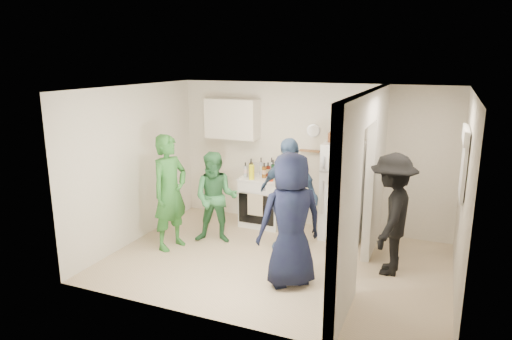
{
  "coord_description": "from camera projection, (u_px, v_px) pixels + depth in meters",
  "views": [
    {
      "loc": [
        2.11,
        -5.78,
        2.9
      ],
      "look_at": [
        -0.47,
        0.4,
        1.25
      ],
      "focal_mm": 32.0,
      "sensor_mm": 36.0,
      "label": 1
    }
  ],
  "objects": [
    {
      "name": "floor",
      "position": [
        275.0,
        262.0,
        6.66
      ],
      "size": [
        4.8,
        4.8,
        0.0
      ],
      "primitive_type": "plane",
      "color": "tan",
      "rests_on": "ground"
    },
    {
      "name": "person_denim",
      "position": [
        288.0,
        195.0,
        6.92
      ],
      "size": [
        1.11,
        0.69,
        1.76
      ],
      "primitive_type": "imported",
      "rotation": [
        0.0,
        0.0,
        -0.27
      ],
      "color": "#38507B",
      "rests_on": "floor"
    },
    {
      "name": "partition_pier_back",
      "position": [
        376.0,
        170.0,
        6.9
      ],
      "size": [
        0.12,
        1.2,
        2.5
      ],
      "primitive_type": "cube",
      "color": "silver",
      "rests_on": "floor"
    },
    {
      "name": "wall_right",
      "position": [
        464.0,
        199.0,
        5.47
      ],
      "size": [
        0.0,
        3.4,
        3.4
      ],
      "primitive_type": "plane",
      "rotation": [
        1.57,
        0.0,
        -1.57
      ],
      "color": "silver",
      "rests_on": "floor"
    },
    {
      "name": "wall_back",
      "position": [
        310.0,
        156.0,
        7.89
      ],
      "size": [
        4.8,
        0.0,
        4.8
      ],
      "primitive_type": "plane",
      "rotation": [
        1.57,
        0.0,
        0.0
      ],
      "color": "silver",
      "rests_on": "floor"
    },
    {
      "name": "wall_front",
      "position": [
        221.0,
        218.0,
        4.84
      ],
      "size": [
        4.8,
        0.0,
        4.8
      ],
      "primitive_type": "plane",
      "rotation": [
        -1.57,
        0.0,
        0.0
      ],
      "color": "silver",
      "rests_on": "floor"
    },
    {
      "name": "wall_left",
      "position": [
        135.0,
        164.0,
        7.26
      ],
      "size": [
        0.0,
        3.4,
        3.4
      ],
      "primitive_type": "plane",
      "rotation": [
        1.57,
        0.0,
        1.57
      ],
      "color": "silver",
      "rests_on": "floor"
    },
    {
      "name": "yellow_cup_stack_stove",
      "position": [
        252.0,
        172.0,
        7.78
      ],
      "size": [
        0.09,
        0.09,
        0.25
      ],
      "primitive_type": "cylinder",
      "color": "yellow",
      "rests_on": "stove"
    },
    {
      "name": "blue_bowl",
      "position": [
        341.0,
        129.0,
        7.26
      ],
      "size": [
        0.24,
        0.24,
        0.11
      ],
      "primitive_type": "cylinder",
      "color": "navy",
      "rests_on": "wicker_basket"
    },
    {
      "name": "person_green_center",
      "position": [
        216.0,
        198.0,
        7.24
      ],
      "size": [
        0.85,
        0.74,
        1.48
      ],
      "primitive_type": "imported",
      "rotation": [
        0.0,
        0.0,
        0.28
      ],
      "color": "#367B44",
      "rests_on": "floor"
    },
    {
      "name": "bottle_k",
      "position": [
        251.0,
        167.0,
        8.04
      ],
      "size": [
        0.06,
        0.06,
        0.3
      ],
      "primitive_type": "cylinder",
      "color": "brown",
      "rests_on": "stove"
    },
    {
      "name": "bottle_f",
      "position": [
        273.0,
        169.0,
        7.87
      ],
      "size": [
        0.07,
        0.07,
        0.32
      ],
      "primitive_type": "cylinder",
      "color": "#13361E",
      "rests_on": "stove"
    },
    {
      "name": "person_nook",
      "position": [
        391.0,
        214.0,
        6.17
      ],
      "size": [
        0.67,
        1.11,
        1.68
      ],
      "primitive_type": "imported",
      "rotation": [
        0.0,
        0.0,
        -1.62
      ],
      "color": "black",
      "rests_on": "floor"
    },
    {
      "name": "bottle_h",
      "position": [
        245.0,
        170.0,
        7.94
      ],
      "size": [
        0.06,
        0.06,
        0.26
      ],
      "primitive_type": "cylinder",
      "color": "#A8ADB4",
      "rests_on": "stove"
    },
    {
      "name": "stove",
      "position": [
        263.0,
        201.0,
        8.07
      ],
      "size": [
        0.74,
        0.61,
        0.88
      ],
      "primitive_type": "cube",
      "color": "white",
      "rests_on": "floor"
    },
    {
      "name": "partition_pier_front",
      "position": [
        345.0,
        215.0,
        4.93
      ],
      "size": [
        0.12,
        1.2,
        2.5
      ],
      "primitive_type": "cube",
      "color": "silver",
      "rests_on": "floor"
    },
    {
      "name": "person_navy",
      "position": [
        291.0,
        220.0,
        5.83
      ],
      "size": [
        1.02,
        0.99,
        1.77
      ],
      "primitive_type": "imported",
      "rotation": [
        0.0,
        0.0,
        -2.44
      ],
      "color": "black",
      "rests_on": "floor"
    },
    {
      "name": "bottle_g",
      "position": [
        280.0,
        168.0,
        7.96
      ],
      "size": [
        0.06,
        0.06,
        0.3
      ],
      "primitive_type": "cylinder",
      "color": "olive",
      "rests_on": "stove"
    },
    {
      "name": "ceiling",
      "position": [
        277.0,
        89.0,
        6.07
      ],
      "size": [
        4.8,
        4.8,
        0.0
      ],
      "primitive_type": "plane",
      "rotation": [
        3.14,
        0.0,
        0.0
      ],
      "color": "white",
      "rests_on": "wall_back"
    },
    {
      "name": "bottle_c",
      "position": [
        261.0,
        166.0,
        8.08
      ],
      "size": [
        0.06,
        0.06,
        0.31
      ],
      "primitive_type": "cylinder",
      "color": "#A6ABB4",
      "rests_on": "stove"
    },
    {
      "name": "nook_window",
      "position": [
        465.0,
        163.0,
        5.56
      ],
      "size": [
        0.03,
        0.7,
        0.8
      ],
      "primitive_type": "cube",
      "color": "black",
      "rests_on": "wall_right"
    },
    {
      "name": "spice_shelf",
      "position": [
        310.0,
        151.0,
        7.82
      ],
      "size": [
        0.35,
        0.08,
        0.03
      ],
      "primitive_type": "cube",
      "color": "olive",
      "rests_on": "wall_back"
    },
    {
      "name": "fridge",
      "position": [
        343.0,
        191.0,
        7.42
      ],
      "size": [
        0.66,
        0.64,
        1.59
      ],
      "primitive_type": "cube",
      "color": "white",
      "rests_on": "floor"
    },
    {
      "name": "red_cup",
      "position": [
        271.0,
        178.0,
        7.69
      ],
      "size": [
        0.09,
        0.09,
        0.12
      ],
      "primitive_type": "cylinder",
      "color": "red",
      "rests_on": "stove"
    },
    {
      "name": "partition_header",
      "position": [
        368.0,
        108.0,
        5.67
      ],
      "size": [
        0.12,
        1.0,
        0.4
      ],
      "primitive_type": "cube",
      "color": "silver",
      "rests_on": "partition_pier_back"
    },
    {
      "name": "upper_cabinet",
      "position": [
        232.0,
        119.0,
        8.11
      ],
      "size": [
        0.95,
        0.34,
        0.7
      ],
      "primitive_type": "cube",
      "color": "silver",
      "rests_on": "wall_back"
    },
    {
      "name": "bottle_b",
      "position": [
        251.0,
        169.0,
        7.93
      ],
      "size": [
        0.07,
        0.07,
        0.3
      ],
      "primitive_type": "cylinder",
      "color": "#1B4617",
      "rests_on": "stove"
    },
    {
      "name": "bottle_i",
      "position": [
        268.0,
        169.0,
        7.99
      ],
      "size": [
        0.07,
        0.07,
        0.25
      ],
      "primitive_type": "cylinder",
      "color": "#51160E",
      "rests_on": "stove"
    },
    {
      "name": "bottle_e",
      "position": [
        272.0,
        167.0,
        8.03
      ],
      "size": [
        0.06,
        0.06,
        0.32
      ],
      "primitive_type": "cylinder",
      "color": "silver",
      "rests_on": "stove"
    },
    {
      "name": "bottle_d",
      "position": [
        264.0,
        170.0,
        7.89
      ],
      "size": [
        0.08,
        0.08,
        0.26
      ],
      "primitive_type": "cylinder",
      "color": "brown",
      "rests_on": "stove"
    },
    {
      "name": "nook_window_frame",
      "position": [
        464.0,
        163.0,
        5.56
      ],
      "size": [
        0.04,
        0.76,
        0.86
      ],
      "primitive_type": "cube",
      "color": "white",
      "rests_on": "wall_right"
    },
    {
      "name": "nook_valance",
      "position": [
        465.0,
        135.0,
        5.49
      ],
      "size": [
        0.04,
        0.82,
        0.18
      ],
      "primitive_type": "cube",
      "color": "white",
      "rests_on": "wall_right"
    },
    {
      "name": "person_green_left",
      "position": [
        170.0,
        192.0,
        6.99
      ],
      "size": [
        0.57,
        0.74,
        1.79
      ],
      "primitive_type": "imported",
      "rotation": [
        0.0,
        0.0,
        1.33
      ],
      "color": "#2A6A2B",
      "rests_on": "floor"
    },
    {
      "name": "yellow_cup_stack_top",
      "position": [
        359.0,
        137.0,
        7.03
      ],
      "size": [
        0.09,
        0.09,
        0.25
      ],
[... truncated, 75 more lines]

